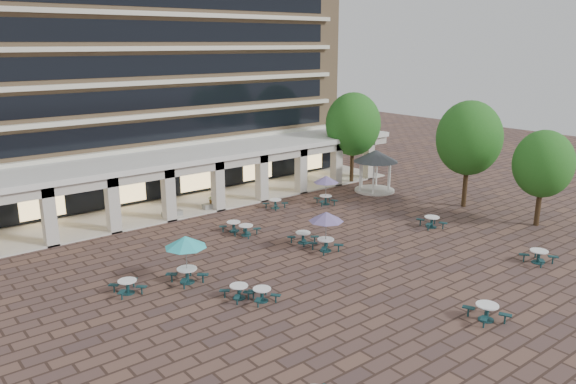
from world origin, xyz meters
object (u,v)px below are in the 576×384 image
object	(u,v)px
picnic_table_0	(262,294)
planter_right	(212,204)
gazebo	(376,161)
picnic_table_2	(487,311)
planter_left	(172,210)

from	to	relation	value
picnic_table_0	planter_right	bearing A→B (deg)	74.55
picnic_table_0	planter_right	size ratio (longest dim) A/B	1.14
gazebo	planter_right	bearing A→B (deg)	163.45
planter_right	picnic_table_0	bearing A→B (deg)	-112.48
picnic_table_0	picnic_table_2	xyz separation A→B (m)	(7.14, -8.30, 0.06)
picnic_table_0	gazebo	world-z (taller)	gazebo
planter_left	planter_right	world-z (taller)	planter_left
planter_right	planter_left	bearing A→B (deg)	180.00
picnic_table_0	planter_left	distance (m)	15.89
picnic_table_0	planter_left	size ratio (longest dim) A/B	1.14
planter_left	planter_right	xyz separation A→B (m)	(3.46, -0.00, -0.14)
picnic_table_0	planter_left	bearing A→B (deg)	86.14
picnic_table_0	planter_left	xyz separation A→B (m)	(3.00, 15.60, 0.14)
picnic_table_2	planter_left	world-z (taller)	planter_left
picnic_table_0	planter_right	xyz separation A→B (m)	(6.46, 15.60, -0.00)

